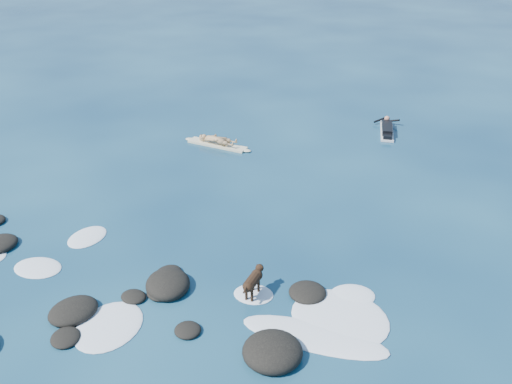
% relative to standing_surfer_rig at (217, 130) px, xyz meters
% --- Properties ---
extents(ground, '(160.00, 160.00, 0.00)m').
position_rel_standing_surfer_rig_xyz_m(ground, '(1.62, -9.31, -0.73)').
color(ground, '#0A2642').
rests_on(ground, ground).
extents(reef_rocks, '(12.12, 6.96, 0.60)m').
position_rel_standing_surfer_rig_xyz_m(reef_rocks, '(1.58, -11.16, -0.62)').
color(reef_rocks, black).
rests_on(reef_rocks, ground).
extents(breaking_foam, '(14.18, 6.82, 0.12)m').
position_rel_standing_surfer_rig_xyz_m(breaking_foam, '(2.50, -10.41, -0.72)').
color(breaking_foam, white).
rests_on(breaking_foam, ground).
extents(standing_surfer_rig, '(3.23, 1.02, 1.84)m').
position_rel_standing_surfer_rig_xyz_m(standing_surfer_rig, '(0.00, 0.00, 0.00)').
color(standing_surfer_rig, beige).
rests_on(standing_surfer_rig, ground).
extents(paddling_surfer_rig, '(1.22, 2.74, 0.47)m').
position_rel_standing_surfer_rig_xyz_m(paddling_surfer_rig, '(6.89, 3.70, -0.57)').
color(paddling_surfer_rig, silver).
rests_on(paddling_surfer_rig, ground).
extents(dog, '(0.41, 1.25, 0.79)m').
position_rel_standing_surfer_rig_xyz_m(dog, '(4.48, -9.49, -0.20)').
color(dog, black).
rests_on(dog, ground).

